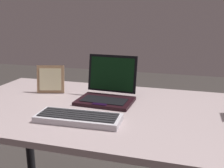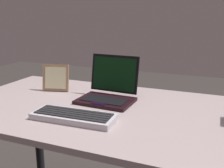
{
  "view_description": "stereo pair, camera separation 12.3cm",
  "coord_description": "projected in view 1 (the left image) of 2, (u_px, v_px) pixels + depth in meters",
  "views": [
    {
      "loc": [
        0.33,
        -1.08,
        1.13
      ],
      "look_at": [
        0.0,
        0.06,
        0.81
      ],
      "focal_mm": 42.11,
      "sensor_mm": 36.0,
      "label": 1
    },
    {
      "loc": [
        0.45,
        -1.04,
        1.13
      ],
      "look_at": [
        0.0,
        0.06,
        0.81
      ],
      "focal_mm": 42.11,
      "sensor_mm": 36.0,
      "label": 2
    }
  ],
  "objects": [
    {
      "name": "laptop_front",
      "position": [
        107.0,
        92.0,
        1.28
      ],
      "size": [
        0.27,
        0.23,
        0.21
      ],
      "color": "black",
      "rests_on": "desk"
    },
    {
      "name": "external_keyboard",
      "position": [
        78.0,
        118.0,
        1.04
      ],
      "size": [
        0.35,
        0.14,
        0.03
      ],
      "color": "#B8B4BC",
      "rests_on": "desk"
    },
    {
      "name": "desk",
      "position": [
        108.0,
        127.0,
        1.22
      ],
      "size": [
        1.44,
        0.78,
        0.72
      ],
      "color": "gray",
      "rests_on": "ground"
    },
    {
      "name": "photo_frame",
      "position": [
        51.0,
        79.0,
        1.41
      ],
      "size": [
        0.15,
        0.08,
        0.15
      ],
      "color": "#8F6C4D",
      "rests_on": "desk"
    }
  ]
}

